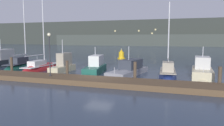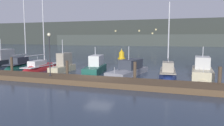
{
  "view_description": "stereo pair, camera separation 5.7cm",
  "coord_description": "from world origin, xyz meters",
  "px_view_note": "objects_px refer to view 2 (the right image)",
  "views": [
    {
      "loc": [
        7.56,
        -18.73,
        3.91
      ],
      "look_at": [
        0.0,
        3.8,
        1.2
      ],
      "focal_mm": 35.0,
      "sensor_mm": 36.0,
      "label": 1
    },
    {
      "loc": [
        7.61,
        -18.71,
        3.91
      ],
      "look_at": [
        0.0,
        3.8,
        1.2
      ],
      "focal_mm": 35.0,
      "sensor_mm": 36.0,
      "label": 2
    }
  ],
  "objects_px": {
    "motorboat_berth_1": "(1,63)",
    "sailboat_berth_7": "(168,76)",
    "motorboat_berth_8": "(202,74)",
    "channel_buoy": "(122,55)",
    "motorboat_berth_6": "(128,73)",
    "dock_lamppost": "(49,47)",
    "motorboat_berth_4": "(63,69)",
    "motorboat_berth_5": "(95,70)",
    "sailboat_berth_2": "(23,66)",
    "sailboat_berth_3": "(42,69)"
  },
  "relations": [
    {
      "from": "motorboat_berth_1",
      "to": "sailboat_berth_7",
      "type": "bearing_deg",
      "value": -4.06
    },
    {
      "from": "motorboat_berth_8",
      "to": "channel_buoy",
      "type": "distance_m",
      "value": 21.39
    },
    {
      "from": "motorboat_berth_8",
      "to": "motorboat_berth_6",
      "type": "bearing_deg",
      "value": -173.49
    },
    {
      "from": "motorboat_berth_1",
      "to": "motorboat_berth_6",
      "type": "relative_size",
      "value": 0.91
    },
    {
      "from": "sailboat_berth_7",
      "to": "motorboat_berth_8",
      "type": "xyz_separation_m",
      "value": [
        3.28,
        1.11,
        0.21
      ]
    },
    {
      "from": "motorboat_berth_6",
      "to": "sailboat_berth_7",
      "type": "xyz_separation_m",
      "value": [
        4.13,
        -0.26,
        -0.06
      ]
    },
    {
      "from": "motorboat_berth_6",
      "to": "dock_lamppost",
      "type": "xyz_separation_m",
      "value": [
        -6.03,
        -5.56,
        2.87
      ]
    },
    {
      "from": "motorboat_berth_4",
      "to": "motorboat_berth_5",
      "type": "xyz_separation_m",
      "value": [
        3.83,
        0.64,
        -0.04
      ]
    },
    {
      "from": "motorboat_berth_8",
      "to": "sailboat_berth_7",
      "type": "bearing_deg",
      "value": -161.31
    },
    {
      "from": "sailboat_berth_2",
      "to": "motorboat_berth_8",
      "type": "relative_size",
      "value": 1.95
    },
    {
      "from": "motorboat_berth_5",
      "to": "motorboat_berth_6",
      "type": "distance_m",
      "value": 3.94
    },
    {
      "from": "sailboat_berth_3",
      "to": "motorboat_berth_6",
      "type": "relative_size",
      "value": 1.51
    },
    {
      "from": "sailboat_berth_2",
      "to": "motorboat_berth_5",
      "type": "distance_m",
      "value": 11.05
    },
    {
      "from": "sailboat_berth_2",
      "to": "sailboat_berth_3",
      "type": "distance_m",
      "value": 3.93
    },
    {
      "from": "sailboat_berth_3",
      "to": "motorboat_berth_8",
      "type": "relative_size",
      "value": 1.91
    },
    {
      "from": "motorboat_berth_1",
      "to": "sailboat_berth_2",
      "type": "height_order",
      "value": "sailboat_berth_2"
    },
    {
      "from": "sailboat_berth_2",
      "to": "motorboat_berth_5",
      "type": "bearing_deg",
      "value": -5.64
    },
    {
      "from": "motorboat_berth_5",
      "to": "motorboat_berth_8",
      "type": "distance_m",
      "value": 11.37
    },
    {
      "from": "motorboat_berth_1",
      "to": "motorboat_berth_8",
      "type": "bearing_deg",
      "value": -1.14
    },
    {
      "from": "sailboat_berth_3",
      "to": "motorboat_berth_8",
      "type": "distance_m",
      "value": 18.6
    },
    {
      "from": "sailboat_berth_3",
      "to": "motorboat_berth_4",
      "type": "bearing_deg",
      "value": -9.92
    },
    {
      "from": "motorboat_berth_1",
      "to": "dock_lamppost",
      "type": "xyz_separation_m",
      "value": [
        12.79,
        -6.93,
        2.62
      ]
    },
    {
      "from": "motorboat_berth_4",
      "to": "channel_buoy",
      "type": "height_order",
      "value": "motorboat_berth_4"
    },
    {
      "from": "sailboat_berth_7",
      "to": "motorboat_berth_4",
      "type": "bearing_deg",
      "value": -178.87
    },
    {
      "from": "motorboat_berth_1",
      "to": "sailboat_berth_7",
      "type": "distance_m",
      "value": 23.02
    },
    {
      "from": "sailboat_berth_2",
      "to": "channel_buoy",
      "type": "distance_m",
      "value": 18.72
    },
    {
      "from": "motorboat_berth_4",
      "to": "motorboat_berth_8",
      "type": "distance_m",
      "value": 15.24
    },
    {
      "from": "sailboat_berth_2",
      "to": "motorboat_berth_5",
      "type": "relative_size",
      "value": 1.9
    },
    {
      "from": "motorboat_berth_5",
      "to": "sailboat_berth_7",
      "type": "bearing_deg",
      "value": -2.87
    },
    {
      "from": "sailboat_berth_3",
      "to": "channel_buoy",
      "type": "bearing_deg",
      "value": 73.21
    },
    {
      "from": "channel_buoy",
      "to": "motorboat_berth_6",
      "type": "bearing_deg",
      "value": -71.52
    },
    {
      "from": "dock_lamppost",
      "to": "sailboat_berth_2",
      "type": "bearing_deg",
      "value": 142.69
    },
    {
      "from": "sailboat_berth_2",
      "to": "motorboat_berth_6",
      "type": "xyz_separation_m",
      "value": [
        14.94,
        -1.23,
        0.06
      ]
    },
    {
      "from": "sailboat_berth_7",
      "to": "channel_buoy",
      "type": "distance_m",
      "value": 20.49
    },
    {
      "from": "motorboat_berth_4",
      "to": "dock_lamppost",
      "type": "relative_size",
      "value": 1.17
    },
    {
      "from": "sailboat_berth_3",
      "to": "motorboat_berth_8",
      "type": "height_order",
      "value": "sailboat_berth_3"
    },
    {
      "from": "motorboat_berth_4",
      "to": "dock_lamppost",
      "type": "xyz_separation_m",
      "value": [
        1.74,
        -5.06,
        2.72
      ]
    },
    {
      "from": "sailboat_berth_2",
      "to": "dock_lamppost",
      "type": "relative_size",
      "value": 2.93
    },
    {
      "from": "motorboat_berth_5",
      "to": "sailboat_berth_7",
      "type": "height_order",
      "value": "sailboat_berth_7"
    },
    {
      "from": "motorboat_berth_4",
      "to": "sailboat_berth_7",
      "type": "bearing_deg",
      "value": 1.13
    },
    {
      "from": "motorboat_berth_1",
      "to": "channel_buoy",
      "type": "relative_size",
      "value": 3.59
    },
    {
      "from": "sailboat_berth_2",
      "to": "dock_lamppost",
      "type": "height_order",
      "value": "sailboat_berth_2"
    },
    {
      "from": "motorboat_berth_5",
      "to": "sailboat_berth_7",
      "type": "xyz_separation_m",
      "value": [
        8.07,
        -0.4,
        -0.17
      ]
    },
    {
      "from": "sailboat_berth_3",
      "to": "motorboat_berth_5",
      "type": "height_order",
      "value": "sailboat_berth_3"
    },
    {
      "from": "channel_buoy",
      "to": "sailboat_berth_2",
      "type": "bearing_deg",
      "value": -118.93
    },
    {
      "from": "motorboat_berth_6",
      "to": "motorboat_berth_8",
      "type": "xyz_separation_m",
      "value": [
        7.41,
        0.85,
        0.15
      ]
    },
    {
      "from": "sailboat_berth_3",
      "to": "channel_buoy",
      "type": "relative_size",
      "value": 5.94
    },
    {
      "from": "motorboat_berth_6",
      "to": "motorboat_berth_8",
      "type": "relative_size",
      "value": 1.26
    },
    {
      "from": "motorboat_berth_6",
      "to": "sailboat_berth_3",
      "type": "bearing_deg",
      "value": 179.51
    },
    {
      "from": "motorboat_berth_6",
      "to": "sailboat_berth_7",
      "type": "relative_size",
      "value": 0.9
    }
  ]
}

